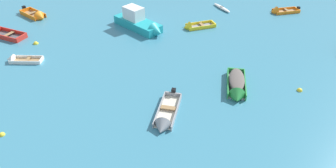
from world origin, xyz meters
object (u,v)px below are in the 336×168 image
Objects in this scene: rowboat_yellow_far_back at (192,27)px; kayak_white_far_left at (222,8)px; rowboat_orange_near_left at (37,16)px; mooring_buoy_far_field at (2,135)px; rowboat_orange_foreground_center at (279,11)px; mooring_buoy_trailing at (36,44)px; rowboat_red_cluster_outer at (0,33)px; rowboat_green_back_row_center at (237,87)px; mooring_buoy_midfield at (299,91)px; rowboat_white_distant_center at (17,60)px; rowboat_grey_midfield_right at (165,120)px; motor_launch_turquoise_outer_right at (140,23)px.

rowboat_yellow_far_back is 6.37m from kayak_white_far_left.
mooring_buoy_far_field is (3.36, -17.93, -0.21)m from rowboat_orange_near_left.
mooring_buoy_trailing is at bearing -165.62° from rowboat_orange_foreground_center.
rowboat_red_cluster_outer is 11.62× the size of mooring_buoy_far_field.
kayak_white_far_left is 6.56× the size of mooring_buoy_trailing.
rowboat_green_back_row_center is at bearing 14.34° from mooring_buoy_far_field.
mooring_buoy_trailing reaches higher than mooring_buoy_midfield.
rowboat_white_distant_center is (1.13, -9.14, -0.07)m from rowboat_orange_near_left.
rowboat_white_distant_center is at bearing -100.91° from mooring_buoy_trailing.
rowboat_yellow_far_back is at bearing 47.91° from mooring_buoy_far_field.
rowboat_orange_near_left is 4.64m from rowboat_red_cluster_outer.
rowboat_orange_near_left is 20.61m from kayak_white_far_left.
mooring_buoy_trailing is (4.11, -2.08, -0.21)m from rowboat_red_cluster_outer.
rowboat_green_back_row_center reaches higher than rowboat_white_distant_center.
rowboat_white_distant_center is 3.13m from mooring_buoy_trailing.
rowboat_white_distant_center is at bearing 104.22° from mooring_buoy_far_field.
mooring_buoy_midfield is at bearing -58.04° from rowboat_yellow_far_back.
rowboat_green_back_row_center is 15.85m from kayak_white_far_left.
rowboat_red_cluster_outer is (-15.76, 13.16, 0.03)m from rowboat_grey_midfield_right.
rowboat_orange_foreground_center is (10.15, 3.63, -0.00)m from rowboat_yellow_far_back.
rowboat_red_cluster_outer is at bearing -165.99° from kayak_white_far_left.
rowboat_green_back_row_center reaches higher than mooring_buoy_far_field.
rowboat_orange_foreground_center is (26.75, 0.36, -0.05)m from rowboat_orange_near_left.
rowboat_green_back_row_center is at bearing -96.63° from kayak_white_far_left.
rowboat_yellow_far_back is 9.55× the size of mooring_buoy_far_field.
rowboat_red_cluster_outer reaches higher than rowboat_green_back_row_center.
rowboat_green_back_row_center is 10.22× the size of mooring_buoy_midfield.
rowboat_white_distant_center is 8.23× the size of mooring_buoy_far_field.
rowboat_orange_foreground_center reaches higher than mooring_buoy_far_field.
rowboat_orange_near_left is at bearing 105.88° from mooring_buoy_trailing.
rowboat_yellow_far_back reaches higher than kayak_white_far_left.
mooring_buoy_midfield is at bearing -1.83° from rowboat_green_back_row_center.
rowboat_yellow_far_back is 10.94m from rowboat_green_back_row_center.
rowboat_orange_near_left is 0.83× the size of rowboat_red_cluster_outer.
mooring_buoy_trailing is (-11.65, 11.08, -0.18)m from rowboat_grey_midfield_right.
mooring_buoy_midfield is 0.87× the size of mooring_buoy_trailing.
rowboat_green_back_row_center is 1.15× the size of rowboat_orange_foreground_center.
rowboat_orange_near_left reaches higher than rowboat_yellow_far_back.
rowboat_yellow_far_back is (3.23, 13.87, -0.02)m from rowboat_grey_midfield_right.
rowboat_orange_foreground_center is 29.69m from mooring_buoy_far_field.
rowboat_grey_midfield_right is 1.21× the size of rowboat_yellow_far_back.
rowboat_orange_near_left is at bearing 127.95° from rowboat_grey_midfield_right.
rowboat_green_back_row_center is at bearing -25.06° from mooring_buoy_trailing.
kayak_white_far_left is at bearing 14.01° from rowboat_red_cluster_outer.
rowboat_orange_near_left is 9.21m from rowboat_white_distant_center.
rowboat_green_back_row_center is at bearing -119.25° from rowboat_orange_foreground_center.
mooring_buoy_midfield is at bearing -103.05° from rowboat_orange_foreground_center.
rowboat_yellow_far_back is 10.78m from rowboat_orange_foreground_center.
mooring_buoy_far_field is at bearing -118.50° from motor_launch_turquoise_outer_right.
rowboat_grey_midfield_right is at bearing -39.87° from rowboat_red_cluster_outer.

